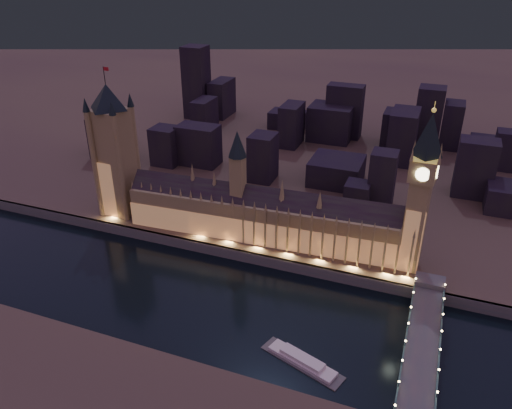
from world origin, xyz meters
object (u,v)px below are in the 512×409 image
(victoria_tower, at_px, (114,144))
(river_boat, at_px, (302,361))
(elizabeth_tower, at_px, (422,181))
(palace_of_westminster, at_px, (264,216))
(westminster_bridge, at_px, (422,341))

(victoria_tower, distance_m, river_boat, 210.11)
(victoria_tower, distance_m, elizabeth_tower, 218.08)
(palace_of_westminster, bearing_deg, river_boat, -59.62)
(palace_of_westminster, xyz_separation_m, river_boat, (57.24, -97.63, -24.81))
(elizabeth_tower, xyz_separation_m, river_boat, (-42.64, -97.81, -67.66))
(victoria_tower, bearing_deg, elizabeth_tower, 0.00)
(palace_of_westminster, distance_m, westminster_bridge, 133.30)
(elizabeth_tower, xyz_separation_m, westminster_bridge, (14.59, -65.38, -63.23))
(elizabeth_tower, distance_m, westminster_bridge, 92.11)
(westminster_bridge, relative_size, river_boat, 2.36)
(victoria_tower, bearing_deg, river_boat, -29.15)
(river_boat, bearing_deg, victoria_tower, 150.85)
(elizabeth_tower, bearing_deg, victoria_tower, -180.00)
(palace_of_westminster, distance_m, victoria_tower, 123.80)
(victoria_tower, xyz_separation_m, elizabeth_tower, (218.00, 0.01, 5.79))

